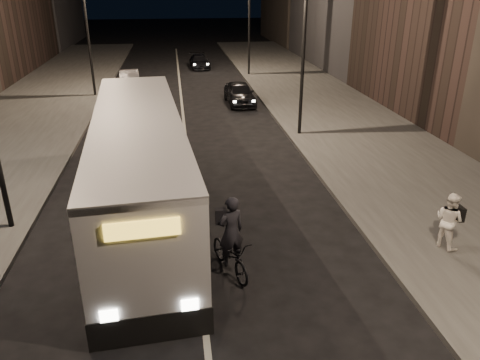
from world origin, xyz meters
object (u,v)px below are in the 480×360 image
object	(u,v)px
car_near	(239,93)
car_mid	(129,78)
city_bus	(140,162)
streetlight_right_far	(246,5)
streetlight_left_far	(89,11)
pedestrian_woman	(449,220)
streetlight_right_mid	(299,23)
car_far	(200,62)
cyclist_on_bicycle	(231,248)

from	to	relation	value
car_near	car_mid	world-z (taller)	car_near
car_mid	city_bus	bearing A→B (deg)	89.57
streetlight_right_far	car_mid	world-z (taller)	streetlight_right_far
city_bus	car_mid	size ratio (longest dim) A/B	3.24
streetlight_left_far	car_mid	world-z (taller)	streetlight_left_far
streetlight_left_far	car_near	bearing A→B (deg)	-19.43
car_mid	streetlight_left_far	bearing A→B (deg)	54.72
car_near	car_mid	distance (m)	9.50
streetlight_right_far	pedestrian_woman	world-z (taller)	streetlight_right_far
streetlight_right_mid	car_near	xyz separation A→B (m)	(-1.76, 6.86, -4.68)
car_near	car_far	distance (m)	13.42
car_far	cyclist_on_bicycle	bearing A→B (deg)	-94.83
streetlight_right_mid	car_mid	distance (m)	16.54
streetlight_left_far	car_mid	bearing A→B (deg)	60.73
streetlight_left_far	city_bus	distance (m)	18.15
car_near	car_mid	bearing A→B (deg)	136.82
streetlight_right_mid	pedestrian_woman	xyz separation A→B (m)	(1.65, -10.95, -4.38)
city_bus	streetlight_right_mid	bearing A→B (deg)	42.56
car_mid	streetlight_right_mid	bearing A→B (deg)	118.30
streetlight_right_far	car_near	xyz separation A→B (m)	(-1.76, -9.14, -4.68)
pedestrian_woman	car_far	distance (m)	31.54
car_near	streetlight_right_far	bearing A→B (deg)	76.90
cyclist_on_bicycle	streetlight_right_mid	bearing A→B (deg)	48.40
pedestrian_woman	streetlight_left_far	bearing A→B (deg)	8.13
car_far	streetlight_left_far	bearing A→B (deg)	-128.27
streetlight_left_far	car_near	size ratio (longest dim) A/B	2.04
cyclist_on_bicycle	car_near	distance (m)	18.28
streetlight_right_mid	car_near	size ratio (longest dim) A/B	2.04
streetlight_left_far	pedestrian_woman	bearing A→B (deg)	-59.56
streetlight_right_far	cyclist_on_bicycle	size ratio (longest dim) A/B	3.56
pedestrian_woman	car_far	xyz separation A→B (m)	(-5.09, 31.13, -0.42)
car_mid	car_far	size ratio (longest dim) A/B	1.00
city_bus	pedestrian_woman	world-z (taller)	city_bus
car_mid	car_far	world-z (taller)	car_mid
streetlight_left_far	city_bus	xyz separation A→B (m)	(3.73, -17.40, -3.55)
pedestrian_woman	city_bus	bearing A→B (deg)	45.19
city_bus	pedestrian_woman	bearing A→B (deg)	-26.81
car_far	pedestrian_woman	bearing A→B (deg)	-83.59
streetlight_right_mid	streetlight_right_far	xyz separation A→B (m)	(0.00, 16.00, 0.00)
streetlight_left_far	car_far	world-z (taller)	streetlight_left_far
cyclist_on_bicycle	car_near	bearing A→B (deg)	61.68
streetlight_right_mid	car_far	size ratio (longest dim) A/B	2.10
city_bus	streetlight_left_far	bearing A→B (deg)	97.80
streetlight_right_far	car_far	bearing A→B (deg)	129.51
car_near	pedestrian_woman	bearing A→B (deg)	-81.34
streetlight_right_far	streetlight_left_far	world-z (taller)	same
car_near	streetlight_right_mid	bearing A→B (deg)	-77.77
streetlight_right_mid	car_mid	bearing A→B (deg)	124.31
streetlight_right_mid	city_bus	bearing A→B (deg)	-133.13
streetlight_right_far	car_far	xyz separation A→B (m)	(-3.44, 4.17, -4.80)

